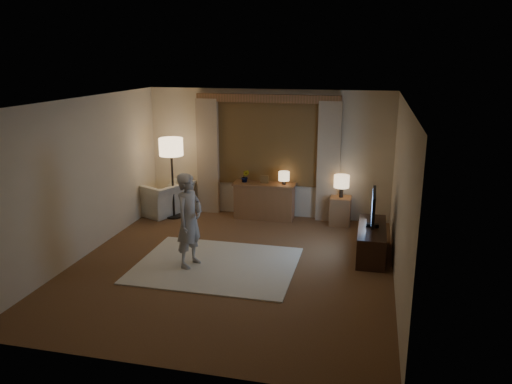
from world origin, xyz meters
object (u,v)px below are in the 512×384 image
(armchair, at_px, (164,197))
(person, at_px, (189,220))
(sideboard, at_px, (264,202))
(side_table, at_px, (340,211))
(tv_stand, at_px, (371,241))

(armchair, bearing_deg, person, 55.32)
(sideboard, xyz_separation_m, person, (-0.62, -2.64, 0.42))
(armchair, height_order, person, person)
(sideboard, relative_size, side_table, 2.14)
(sideboard, bearing_deg, person, -103.17)
(sideboard, height_order, side_table, sideboard)
(armchair, distance_m, tv_stand, 4.52)
(armchair, relative_size, side_table, 1.87)
(sideboard, relative_size, person, 0.80)
(armchair, xyz_separation_m, tv_stand, (4.30, -1.38, -0.09))
(side_table, xyz_separation_m, person, (-2.16, -2.59, 0.49))
(side_table, height_order, person, person)
(side_table, relative_size, person, 0.37)
(sideboard, xyz_separation_m, armchair, (-2.14, -0.15, -0.01))
(tv_stand, xyz_separation_m, person, (-2.78, -1.12, 0.52))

